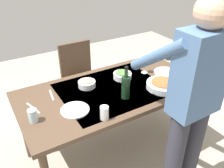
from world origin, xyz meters
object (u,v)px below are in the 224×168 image
Objects in this scene: chair_near at (79,75)px; wine_bottle at (126,87)px; water_cup_far_left at (194,76)px; side_bowl_bread at (87,83)px; side_bowl_salad at (122,75)px; dinner_plate_near at (75,110)px; water_cup_near_left at (104,113)px; water_cup_near_right at (33,116)px; dinner_plate_far at (165,72)px; dining_table at (112,96)px; person_server at (192,100)px; serving_bowl_pasta at (163,85)px; wine_glass_left at (145,64)px.

wine_bottle is at bearing 89.96° from chair_near.
side_bowl_bread is at bearing -24.67° from water_cup_far_left.
chair_near is 3.07× the size of wine_bottle.
side_bowl_salad reaches higher than dinner_plate_near.
water_cup_near_left reaches higher than water_cup_near_right.
wine_bottle is at bearing 173.58° from dinner_plate_near.
water_cup_near_right is 1.51m from water_cup_far_left.
side_bowl_bread is at bearing -11.14° from dinner_plate_far.
dining_table is 0.82m from water_cup_far_left.
dining_table is at bearing 139.67° from side_bowl_bread.
water_cup_far_left reaches higher than side_bowl_bread.
serving_bowl_pasta is (-0.17, -0.47, -0.16)m from person_server.
water_cup_near_right is at bearing -6.43° from wine_bottle.
person_server is at bearing 109.03° from dining_table.
person_server is 1.16m from water_cup_near_right.
water_cup_near_right is at bearing -6.48° from serving_bowl_pasta.
water_cup_near_right is (0.77, 0.92, 0.29)m from chair_near.
water_cup_far_left is (-0.76, 0.28, 0.12)m from dining_table.
dinner_plate_far is at bearing 149.96° from wine_glass_left.
side_bowl_bread is (-0.09, -0.50, -0.02)m from water_cup_near_left.
person_server is 0.89m from dinner_plate_near.
dining_table is 0.76m from water_cup_near_right.
person_server is 5.63× the size of serving_bowl_pasta.
water_cup_far_left is at bearing 173.14° from water_cup_near_right.
wine_glass_left is at bearing 120.82° from chair_near.
wine_bottle reaches higher than water_cup_far_left.
water_cup_near_left is at bearing 75.59° from chair_near.
wine_glass_left reaches higher than side_bowl_salad.
dining_table is 1.00× the size of person_server.
wine_glass_left is 0.27m from side_bowl_salad.
side_bowl_bread is (0.94, -0.43, -0.01)m from water_cup_far_left.
side_bowl_salad is at bearing -86.60° from person_server.
chair_near is 0.90m from wine_glass_left.
side_bowl_bread is at bearing -33.06° from serving_bowl_pasta.
water_cup_near_left is (0.73, 0.45, -0.05)m from wine_glass_left.
water_cup_near_left is at bearing 31.51° from wine_glass_left.
serving_bowl_pasta is at bearing 150.61° from dining_table.
water_cup_near_right is 0.35× the size of serving_bowl_pasta.
chair_near is 0.77m from side_bowl_salad.
side_bowl_bread is at bearing -40.33° from dining_table.
person_server is (-0.22, 1.51, 0.43)m from chair_near.
wine_glass_left is 0.91m from dinner_plate_near.
person_server is at bearing 38.72° from water_cup_far_left.
water_cup_far_left is at bearing 114.21° from dinner_plate_far.
side_bowl_bread is at bearing -5.19° from side_bowl_salad.
dining_table is 15.45× the size of water_cup_near_left.
wine_glass_left is 0.34m from serving_bowl_pasta.
water_cup_near_right reaches higher than dinner_plate_near.
wine_glass_left is 1.45× the size of water_cup_near_right.
dinner_plate_far is (-0.23, -0.22, -0.03)m from serving_bowl_pasta.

